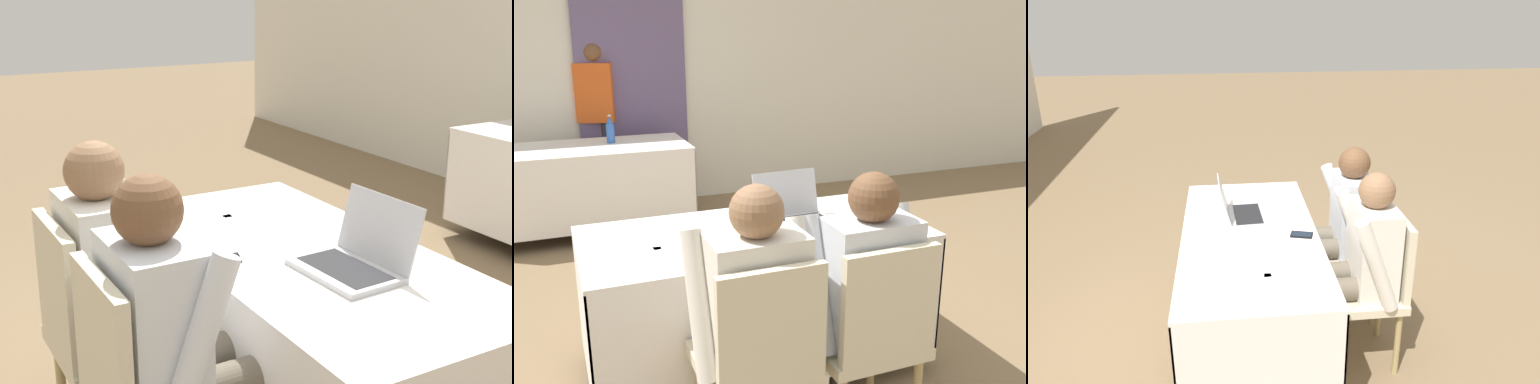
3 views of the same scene
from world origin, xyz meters
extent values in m
cube|color=white|center=(0.00, 0.00, 0.74)|extent=(1.67, 0.79, 0.02)
cube|color=white|center=(0.00, -0.39, 0.42)|extent=(1.67, 0.01, 0.62)
cube|color=white|center=(0.00, 0.39, 0.42)|extent=(1.67, 0.01, 0.62)
cube|color=white|center=(-0.83, 0.00, 0.42)|extent=(0.01, 0.79, 0.62)
cube|color=white|center=(-1.42, 2.47, 0.42)|extent=(0.01, 0.79, 0.62)
cube|color=#B7B7BC|center=(0.23, 0.00, 0.76)|extent=(0.37, 0.26, 0.02)
cube|color=black|center=(0.23, 0.00, 0.77)|extent=(0.32, 0.18, 0.00)
cube|color=#B7B7BC|center=(0.23, 0.14, 0.88)|extent=(0.36, 0.08, 0.22)
cube|color=black|center=(0.23, 0.14, 0.88)|extent=(0.32, 0.07, 0.19)
cube|color=black|center=(-0.07, -0.30, 0.76)|extent=(0.11, 0.14, 0.01)
cube|color=#192333|center=(-0.07, -0.30, 0.76)|extent=(0.09, 0.13, 0.00)
cube|color=white|center=(-0.59, -0.18, 0.75)|extent=(0.24, 0.31, 0.00)
cube|color=white|center=(-0.42, 0.08, 0.75)|extent=(0.24, 0.31, 0.00)
cylinder|color=tan|center=(-0.42, -0.45, 0.21)|extent=(0.04, 0.04, 0.42)
cube|color=beige|center=(-0.24, -0.63, 0.44)|extent=(0.44, 0.44, 0.05)
cube|color=beige|center=(-0.24, -0.83, 0.69)|extent=(0.40, 0.04, 0.45)
cube|color=beige|center=(0.24, -0.83, 0.69)|extent=(0.40, 0.04, 0.45)
cylinder|color=#665B4C|center=(-0.15, -0.50, 0.53)|extent=(0.13, 0.42, 0.13)
cylinder|color=#665B4C|center=(-0.33, -0.50, 0.53)|extent=(0.13, 0.42, 0.13)
cylinder|color=#665B4C|center=(-0.15, -0.32, 0.23)|extent=(0.10, 0.10, 0.47)
cylinder|color=#665B4C|center=(-0.33, -0.32, 0.23)|extent=(0.10, 0.10, 0.47)
cube|color=silver|center=(-0.24, -0.68, 0.73)|extent=(0.36, 0.22, 0.52)
cylinder|color=silver|center=(-0.03, -0.64, 0.74)|extent=(0.08, 0.26, 0.54)
cylinder|color=silver|center=(-0.45, -0.64, 0.74)|extent=(0.08, 0.26, 0.54)
sphere|color=#8C6647|center=(-0.24, -0.68, 1.08)|extent=(0.20, 0.20, 0.20)
cylinder|color=#665B4C|center=(0.15, -0.50, 0.53)|extent=(0.13, 0.42, 0.13)
cube|color=silver|center=(0.24, -0.68, 0.73)|extent=(0.36, 0.22, 0.52)
cylinder|color=silver|center=(0.45, -0.64, 0.74)|extent=(0.08, 0.26, 0.54)
cylinder|color=silver|center=(0.03, -0.64, 0.74)|extent=(0.08, 0.26, 0.54)
sphere|color=brown|center=(0.24, -0.68, 1.08)|extent=(0.20, 0.20, 0.20)
camera|label=1|loc=(1.98, -1.32, 1.67)|focal=50.00mm
camera|label=2|loc=(-0.90, -2.47, 1.70)|focal=40.00mm
camera|label=3|loc=(-2.65, 0.12, 2.05)|focal=35.00mm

